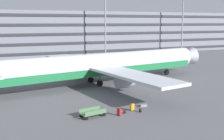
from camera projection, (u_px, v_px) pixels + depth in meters
name	position (u px, v px, depth m)	size (l,w,h in m)	color
ground_plane	(91.00, 85.00, 43.92)	(600.00, 600.00, 0.00)	#5B5B60
terminal_structure	(41.00, 33.00, 83.18)	(155.37, 16.61, 12.68)	slate
airliner	(101.00, 65.00, 44.09)	(41.43, 33.88, 9.93)	silver
light_mast_center_left	(105.00, 16.00, 75.35)	(1.80, 0.50, 19.22)	gray
light_mast_center_right	(183.00, 16.00, 85.06)	(1.80, 0.50, 19.67)	gray
suitcase_scuffed	(132.00, 107.00, 30.87)	(0.47, 0.32, 0.97)	orange
suitcase_orange	(143.00, 105.00, 32.49)	(0.83, 0.50, 0.26)	gray
suitcase_small	(119.00, 112.00, 29.27)	(0.37, 0.48, 0.93)	#B21E23
backpack_large	(125.00, 111.00, 29.99)	(0.32, 0.31, 0.51)	#592619
backpack_upright	(141.00, 110.00, 30.35)	(0.38, 0.34, 0.50)	black
baggage_cart	(93.00, 113.00, 28.95)	(3.37, 1.80, 0.82)	#4C724C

